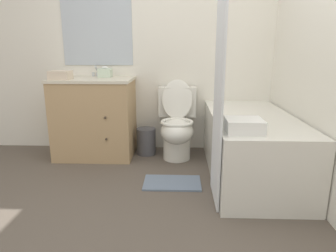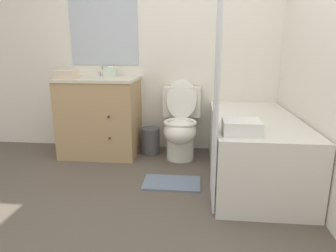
% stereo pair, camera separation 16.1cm
% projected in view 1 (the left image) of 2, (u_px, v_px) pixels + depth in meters
% --- Properties ---
extents(ground_plane, '(14.00, 14.00, 0.00)m').
position_uv_depth(ground_plane, '(155.00, 232.00, 1.97)').
color(ground_plane, brown).
extents(wall_back, '(8.00, 0.06, 2.50)m').
position_uv_depth(wall_back, '(166.00, 41.00, 3.35)').
color(wall_back, white).
rests_on(wall_back, ground_plane).
extents(wall_right, '(0.05, 2.74, 2.50)m').
position_uv_depth(wall_right, '(311.00, 38.00, 2.45)').
color(wall_right, white).
rests_on(wall_right, ground_plane).
extents(vanity_cabinet, '(0.84, 0.61, 0.86)m').
position_uv_depth(vanity_cabinet, '(95.00, 116.00, 3.29)').
color(vanity_cabinet, tan).
rests_on(vanity_cabinet, ground_plane).
extents(sink_faucet, '(0.14, 0.12, 0.12)m').
position_uv_depth(sink_faucet, '(98.00, 73.00, 3.37)').
color(sink_faucet, silver).
rests_on(sink_faucet, vanity_cabinet).
extents(toilet, '(0.42, 0.63, 0.84)m').
position_uv_depth(toilet, '(177.00, 125.00, 3.24)').
color(toilet, silver).
rests_on(toilet, ground_plane).
extents(bathtub, '(0.73, 1.55, 0.58)m').
position_uv_depth(bathtub, '(250.00, 145.00, 2.79)').
color(bathtub, silver).
rests_on(bathtub, ground_plane).
extents(shower_curtain, '(0.02, 0.46, 2.01)m').
position_uv_depth(shower_curtain, '(220.00, 71.00, 2.16)').
color(shower_curtain, white).
rests_on(shower_curtain, ground_plane).
extents(wastebasket, '(0.21, 0.21, 0.30)m').
position_uv_depth(wastebasket, '(146.00, 141.00, 3.39)').
color(wastebasket, '#4C4C51').
rests_on(wastebasket, ground_plane).
extents(tissue_box, '(0.14, 0.12, 0.12)m').
position_uv_depth(tissue_box, '(105.00, 73.00, 3.28)').
color(tissue_box, silver).
rests_on(tissue_box, vanity_cabinet).
extents(hand_towel_folded, '(0.20, 0.18, 0.09)m').
position_uv_depth(hand_towel_folded, '(60.00, 75.00, 3.02)').
color(hand_towel_folded, beige).
rests_on(hand_towel_folded, vanity_cabinet).
extents(bath_towel_folded, '(0.27, 0.24, 0.10)m').
position_uv_depth(bath_towel_folded, '(244.00, 126.00, 2.17)').
color(bath_towel_folded, white).
rests_on(bath_towel_folded, bathtub).
extents(bath_mat, '(0.51, 0.31, 0.02)m').
position_uv_depth(bath_mat, '(172.00, 183.00, 2.67)').
color(bath_mat, slate).
rests_on(bath_mat, ground_plane).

